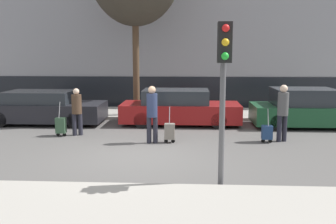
{
  "coord_description": "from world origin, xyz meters",
  "views": [
    {
      "loc": [
        1.43,
        -9.98,
        2.84
      ],
      "look_at": [
        0.79,
        1.8,
        0.95
      ],
      "focal_mm": 40.0,
      "sensor_mm": 36.0,
      "label": 1
    }
  ],
  "objects": [
    {
      "name": "ground_plane",
      "position": [
        0.0,
        0.0,
        0.0
      ],
      "size": [
        80.0,
        80.0,
        0.0
      ],
      "primitive_type": "plane",
      "color": "#565451"
    },
    {
      "name": "sidewalk_near",
      "position": [
        0.0,
        -3.75,
        0.06
      ],
      "size": [
        28.0,
        2.5,
        0.12
      ],
      "color": "#A39E93",
      "rests_on": "ground_plane"
    },
    {
      "name": "sidewalk_far",
      "position": [
        0.0,
        7.0,
        0.06
      ],
      "size": [
        28.0,
        3.0,
        0.12
      ],
      "color": "#A39E93",
      "rests_on": "ground_plane"
    },
    {
      "name": "building_facade",
      "position": [
        0.0,
        10.79,
        4.69
      ],
      "size": [
        28.0,
        3.23,
        9.4
      ],
      "color": "gray",
      "rests_on": "ground_plane"
    },
    {
      "name": "parked_car_0",
      "position": [
        -4.34,
        4.53,
        0.63
      ],
      "size": [
        4.69,
        1.89,
        1.31
      ],
      "color": "black",
      "rests_on": "ground_plane"
    },
    {
      "name": "parked_car_1",
      "position": [
        1.08,
        4.66,
        0.65
      ],
      "size": [
        4.66,
        1.85,
        1.39
      ],
      "color": "maroon",
      "rests_on": "ground_plane"
    },
    {
      "name": "parked_car_2",
      "position": [
        5.93,
        4.45,
        0.68
      ],
      "size": [
        4.12,
        1.9,
        1.48
      ],
      "color": "#194728",
      "rests_on": "ground_plane"
    },
    {
      "name": "pedestrian_left",
      "position": [
        -2.38,
        2.48,
        0.92
      ],
      "size": [
        0.34,
        0.34,
        1.63
      ],
      "rotation": [
        0.0,
        0.0,
        0.38
      ],
      "color": "#23232D",
      "rests_on": "ground_plane"
    },
    {
      "name": "trolley_left",
      "position": [
        -2.89,
        2.28,
        0.38
      ],
      "size": [
        0.34,
        0.29,
        1.19
      ],
      "color": "#335138",
      "rests_on": "ground_plane"
    },
    {
      "name": "pedestrian_center",
      "position": [
        0.3,
        1.5,
        1.03
      ],
      "size": [
        0.35,
        0.34,
        1.81
      ],
      "rotation": [
        0.0,
        0.0,
        3.27
      ],
      "color": "#23232D",
      "rests_on": "ground_plane"
    },
    {
      "name": "trolley_center",
      "position": [
        0.85,
        1.57,
        0.37
      ],
      "size": [
        0.34,
        0.29,
        1.16
      ],
      "color": "slate",
      "rests_on": "ground_plane"
    },
    {
      "name": "pedestrian_right",
      "position": [
        4.44,
        1.94,
        1.05
      ],
      "size": [
        0.34,
        0.34,
        1.83
      ],
      "rotation": [
        0.0,
        0.0,
        0.38
      ],
      "color": "#23232D",
      "rests_on": "ground_plane"
    },
    {
      "name": "trolley_right",
      "position": [
        3.93,
        1.73,
        0.33
      ],
      "size": [
        0.34,
        0.29,
        1.1
      ],
      "color": "navy",
      "rests_on": "ground_plane"
    },
    {
      "name": "traffic_light",
      "position": [
        2.14,
        -2.36,
        2.46
      ],
      "size": [
        0.28,
        0.47,
        3.43
      ],
      "color": "#515154",
      "rests_on": "ground_plane"
    }
  ]
}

